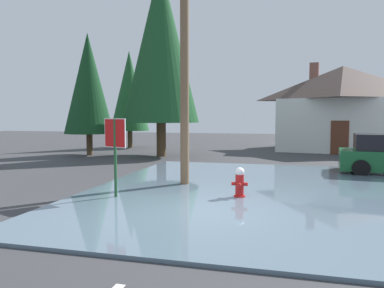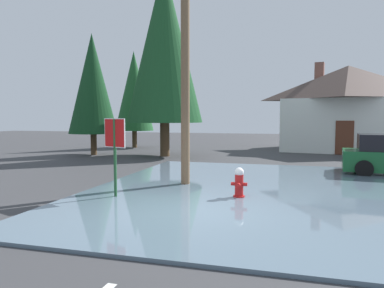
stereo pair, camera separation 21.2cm
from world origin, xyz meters
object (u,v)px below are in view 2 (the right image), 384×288
(fire_hydrant, at_px, (239,184))
(pine_tree_short_left, at_px, (134,91))
(house, at_px, (347,107))
(pine_tree_mid_left, at_px, (164,44))
(pine_tree_tall_left, at_px, (93,84))
(utility_pole, at_px, (185,28))
(stop_sign_near, at_px, (115,142))

(fire_hydrant, relative_size, pine_tree_short_left, 0.13)
(fire_hydrant, distance_m, house, 16.85)
(pine_tree_mid_left, bearing_deg, pine_tree_tall_left, -174.00)
(pine_tree_mid_left, bearing_deg, house, 31.24)
(house, xyz_separation_m, pine_tree_short_left, (-14.40, -1.43, 1.17))
(fire_hydrant, relative_size, utility_pole, 0.09)
(fire_hydrant, xyz_separation_m, house, (4.77, 15.98, 2.44))
(pine_tree_short_left, bearing_deg, fire_hydrant, -56.49)
(pine_tree_tall_left, height_order, pine_tree_mid_left, pine_tree_mid_left)
(stop_sign_near, distance_m, house, 18.67)
(pine_tree_tall_left, relative_size, pine_tree_short_left, 1.02)
(utility_pole, distance_m, house, 16.12)
(fire_hydrant, height_order, pine_tree_tall_left, pine_tree_tall_left)
(pine_tree_tall_left, distance_m, pine_tree_short_left, 5.30)
(stop_sign_near, bearing_deg, house, 64.50)
(fire_hydrant, bearing_deg, pine_tree_mid_left, 119.94)
(fire_hydrant, height_order, house, house)
(pine_tree_tall_left, height_order, pine_tree_short_left, pine_tree_tall_left)
(fire_hydrant, relative_size, house, 0.10)
(pine_tree_tall_left, distance_m, pine_tree_mid_left, 4.77)
(utility_pole, xyz_separation_m, house, (6.72, 14.50, -2.15))
(stop_sign_near, distance_m, fire_hydrant, 3.54)
(pine_tree_mid_left, height_order, pine_tree_short_left, pine_tree_mid_left)
(stop_sign_near, xyz_separation_m, pine_tree_tall_left, (-6.58, 10.09, 2.55))
(utility_pole, bearing_deg, pine_tree_tall_left, 135.39)
(pine_tree_tall_left, bearing_deg, utility_pole, -44.61)
(fire_hydrant, bearing_deg, pine_tree_tall_left, 136.74)
(utility_pole, bearing_deg, pine_tree_mid_left, 113.86)
(stop_sign_near, bearing_deg, pine_tree_tall_left, 123.12)
(fire_hydrant, distance_m, pine_tree_short_left, 17.81)
(pine_tree_short_left, bearing_deg, utility_pole, -59.55)
(fire_hydrant, height_order, utility_pole, utility_pole)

